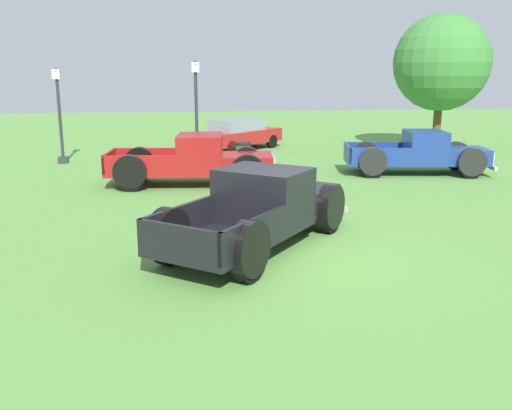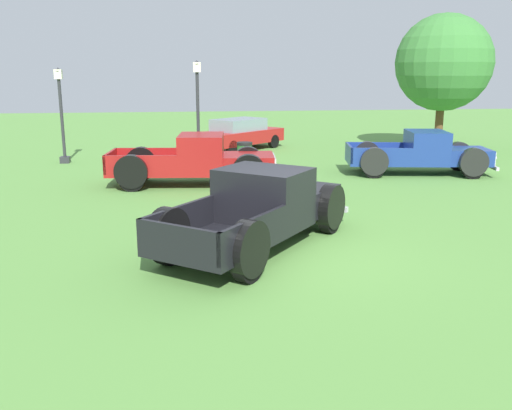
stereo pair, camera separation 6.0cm
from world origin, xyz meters
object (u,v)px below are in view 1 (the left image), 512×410
lamp_post_near (60,114)px  trash_can (243,155)px  lamp_post_far (196,111)px  pickup_truck_foreground (265,208)px  pickup_truck_behind_left (426,154)px  sedan_distant_a (238,133)px  oak_tree_east (442,63)px  pickup_truck_behind_right (203,161)px

lamp_post_near → trash_can: lamp_post_near is taller
lamp_post_far → pickup_truck_foreground: bearing=-84.1°
pickup_truck_behind_left → sedan_distant_a: (-5.86, 7.08, 0.02)m
oak_tree_east → pickup_truck_foreground: bearing=-127.3°
lamp_post_near → trash_can: bearing=-15.8°
pickup_truck_foreground → sedan_distant_a: 14.38m
pickup_truck_behind_left → lamp_post_near: bearing=162.3°
pickup_truck_foreground → lamp_post_near: size_ratio=1.43×
pickup_truck_foreground → pickup_truck_behind_left: 9.97m
pickup_truck_foreground → trash_can: (0.62, 9.49, -0.28)m
pickup_truck_behind_right → lamp_post_far: bearing=90.5°
oak_tree_east → trash_can: bearing=-159.3°
sedan_distant_a → trash_can: (-0.34, -4.86, -0.27)m
pickup_truck_behind_right → oak_tree_east: size_ratio=0.90×
pickup_truck_behind_right → sedan_distant_a: 8.26m
lamp_post_near → trash_can: (6.91, -1.96, -1.44)m
pickup_truck_behind_right → sedan_distant_a: pickup_truck_behind_right is taller
pickup_truck_behind_right → sedan_distant_a: (1.99, 8.02, -0.02)m
lamp_post_near → lamp_post_far: 5.37m
pickup_truck_behind_left → pickup_truck_behind_right: 7.91m
trash_can → oak_tree_east: oak_tree_east is taller
pickup_truck_behind_right → trash_can: pickup_truck_behind_right is taller
lamp_post_far → trash_can: lamp_post_far is taller
pickup_truck_foreground → oak_tree_east: 16.63m
sedan_distant_a → lamp_post_far: (-2.02, -4.13, 1.31)m
lamp_post_far → oak_tree_east: 11.45m
pickup_truck_foreground → sedan_distant_a: pickup_truck_foreground is taller
pickup_truck_behind_right → trash_can: size_ratio=5.72×
lamp_post_near → lamp_post_far: lamp_post_far is taller
pickup_truck_behind_left → oak_tree_east: bearing=61.8°
pickup_truck_behind_left → lamp_post_far: 8.52m
lamp_post_near → pickup_truck_foreground: bearing=-61.2°
lamp_post_near → pickup_truck_behind_left: bearing=-17.7°
pickup_truck_behind_left → lamp_post_near: size_ratio=1.41×
pickup_truck_foreground → oak_tree_east: bearing=52.7°
sedan_distant_a → oak_tree_east: 9.56m
sedan_distant_a → oak_tree_east: oak_tree_east is taller
pickup_truck_behind_right → lamp_post_near: (-5.26, 5.12, 1.16)m
trash_can → oak_tree_east: (9.27, 3.51, 3.40)m
pickup_truck_behind_right → oak_tree_east: bearing=31.4°
sedan_distant_a → lamp_post_far: lamp_post_far is taller
pickup_truck_behind_left → trash_can: size_ratio=5.45×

